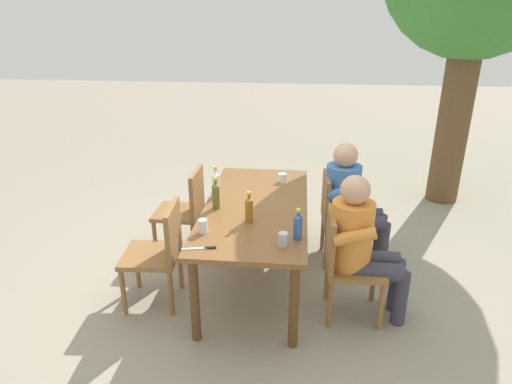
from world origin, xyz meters
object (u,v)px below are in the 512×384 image
Objects in this scene: person_in_white_shirt at (351,198)px; bottle_blue at (298,226)px; cup_steel at (283,239)px; cup_glass at (203,226)px; chair_near_left at (186,207)px; bottle_clear at (216,184)px; chair_near_right at (160,249)px; person_in_plaid_shirt at (361,241)px; bottle_olive at (216,195)px; dining_table at (256,214)px; bottle_amber at (249,209)px; backpack_by_near_side at (258,192)px; chair_far_left at (338,214)px; table_knife at (202,248)px; cup_white at (282,178)px; chair_far_right at (345,259)px.

bottle_blue is (0.99, -0.48, 0.18)m from person_in_white_shirt.
cup_steel is 0.62m from cup_glass.
chair_near_left is 0.58m from bottle_clear.
chair_near_right is 1.79m from person_in_white_shirt.
person_in_plaid_shirt reaches higher than bottle_olive.
bottle_clear is (-0.72, -0.73, 0.02)m from bottle_blue.
person_in_plaid_shirt is 11.05× the size of cup_glass.
chair_near_right is at bearing -60.53° from dining_table.
bottle_amber is 0.39m from cup_glass.
bottle_blue is 0.53× the size of backpack_by_near_side.
cup_steel reaches higher than dining_table.
chair_far_left is 1.46m from backpack_by_near_side.
chair_near_left is 1.31m from table_knife.
bottle_amber is at bearing 36.62° from bottle_clear.
cup_steel is at bearing 77.40° from cup_glass.
person_in_plaid_shirt is at bearing 32.92° from cup_white.
cup_steel is (0.68, 0.26, 0.13)m from dining_table.
chair_near_left is 0.74× the size of person_in_white_shirt.
person_in_white_shirt and person_in_plaid_shirt have the same top height.
chair_far_right is at bearing 96.78° from cup_glass.
chair_far_right reaches higher than cup_white.
bottle_amber is 2.38× the size of cup_glass.
dining_table is 6.79× the size of bottle_olive.
person_in_plaid_shirt reaches higher than backpack_by_near_side.
chair_near_left is 0.99m from cup_white.
bottle_clear is at bearing -111.31° from dining_table.
dining_table is at bearing 176.36° from bottle_amber.
bottle_olive is 0.61× the size of backpack_by_near_side.
bottle_blue is at bearing -20.66° from chair_far_left.
backpack_by_near_side is at bearing 152.48° from chair_near_left.
chair_far_left is 0.63m from cup_white.
bottle_olive is 1.15× the size of bottle_blue.
chair_far_right is 3.63× the size of table_knife.
bottle_olive is at bearing -126.98° from bottle_amber.
chair_near_left is 1.09m from bottle_amber.
chair_near_right is 0.80m from bottle_amber.
chair_far_right is at bearing 73.03° from bottle_olive.
dining_table is at bearing 119.47° from chair_near_right.
bottle_clear is 0.63× the size of backpack_by_near_side.
cup_white is 1.17m from backpack_by_near_side.
chair_near_right is 0.51m from cup_glass.
chair_far_right is 1.47m from chair_near_right.
table_knife is at bearing 2.14° from bottle_olive.
backpack_by_near_side is at bearing -174.82° from dining_table.
cup_white is 0.87× the size of cup_steel.
chair_near_left is at bearing -132.21° from bottle_blue.
bottle_olive reaches higher than chair_near_right.
chair_near_left is 0.74× the size of person_in_plaid_shirt.
chair_far_left is 3.42× the size of bottle_amber.
backpack_by_near_side is at bearing -176.34° from bottle_amber.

